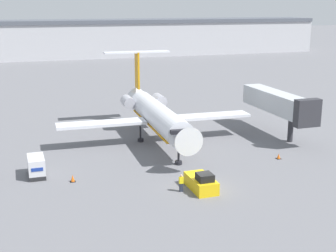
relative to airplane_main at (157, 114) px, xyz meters
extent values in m
plane|color=slate|center=(-0.46, -16.68, -3.65)|extent=(600.00, 600.00, 0.00)
cube|color=#B2B2B7|center=(-0.46, 103.32, 1.88)|extent=(180.00, 16.00, 11.04)
cube|color=#4C515B|center=(-0.46, 103.32, 8.00)|extent=(180.00, 16.80, 1.20)
cylinder|color=silver|center=(-0.03, -0.86, -0.05)|extent=(3.75, 18.83, 3.08)
cone|color=silver|center=(-0.41, -11.45, -0.05)|extent=(3.17, 2.57, 3.08)
cube|color=black|center=(-0.38, -10.47, 0.49)|extent=(2.64, 0.79, 0.44)
cone|color=silver|center=(0.37, 10.19, -0.05)|extent=(2.89, 3.48, 2.77)
cube|color=orange|center=(-0.03, -0.86, -1.05)|extent=(3.38, 16.95, 0.20)
cube|color=silver|center=(7.07, -0.18, -0.75)|extent=(11.15, 3.01, 0.36)
cube|color=silver|center=(-7.06, 0.33, -0.75)|extent=(11.15, 3.01, 0.36)
cylinder|color=#ADADB7|center=(2.51, 6.92, 0.33)|extent=(1.71, 2.95, 1.61)
cylinder|color=#ADADB7|center=(-2.01, 7.08, 0.33)|extent=(1.71, 2.95, 1.61)
cube|color=orange|center=(0.39, 10.87, 4.16)|extent=(0.32, 2.21, 5.35)
cube|color=silver|center=(0.39, 10.87, 6.83)|extent=(9.68, 2.15, 0.20)
cylinder|color=black|center=(-0.33, -9.22, -2.62)|extent=(0.24, 0.24, 2.05)
cylinder|color=black|center=(-0.33, -9.22, -3.45)|extent=(0.80, 0.80, 0.40)
cylinder|color=black|center=(-1.98, 0.75, -2.62)|extent=(0.24, 0.24, 2.05)
cylinder|color=black|center=(-1.98, 0.75, -3.45)|extent=(0.80, 0.80, 0.40)
cylinder|color=black|center=(2.02, 0.60, -2.62)|extent=(0.24, 0.24, 2.05)
cylinder|color=black|center=(2.02, 0.60, -3.45)|extent=(0.80, 0.80, 0.40)
cube|color=yellow|center=(-0.74, -16.70, -3.04)|extent=(2.04, 4.15, 1.22)
cube|color=black|center=(-0.74, -17.61, -2.08)|extent=(1.43, 1.50, 0.70)
cube|color=black|center=(-0.74, -14.70, -3.22)|extent=(1.83, 0.30, 0.73)
cube|color=#232326|center=(-15.46, -7.99, -3.42)|extent=(1.64, 3.27, 0.45)
cube|color=silver|center=(-15.46, -7.99, -2.38)|extent=(1.64, 3.27, 1.63)
cube|color=navy|center=(-15.46, -9.64, -2.38)|extent=(1.15, 0.04, 0.36)
cube|color=#232838|center=(-2.73, -16.62, -3.23)|extent=(0.32, 0.20, 0.82)
cube|color=yellow|center=(-2.73, -16.62, -2.50)|extent=(0.40, 0.24, 0.65)
sphere|color=tan|center=(-2.73, -16.62, -2.05)|extent=(0.24, 0.24, 0.24)
cube|color=black|center=(-12.16, -10.80, -3.63)|extent=(0.54, 0.54, 0.04)
cone|color=orange|center=(-12.16, -10.80, -3.26)|extent=(0.38, 0.38, 0.69)
cube|color=black|center=(11.24, -11.06, -3.63)|extent=(0.55, 0.55, 0.04)
cone|color=orange|center=(11.24, -11.06, -3.31)|extent=(0.40, 0.40, 0.59)
cylinder|color=#2D2D33|center=(16.36, -5.40, -2.05)|extent=(0.70, 0.70, 3.20)
cube|color=#B2B7BC|center=(16.36, -1.35, 0.85)|extent=(2.60, 13.51, 2.60)
cube|color=#2D2D33|center=(16.36, -8.71, 0.85)|extent=(3.20, 1.20, 3.38)
camera|label=1|loc=(-17.05, -55.42, 13.58)|focal=50.00mm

